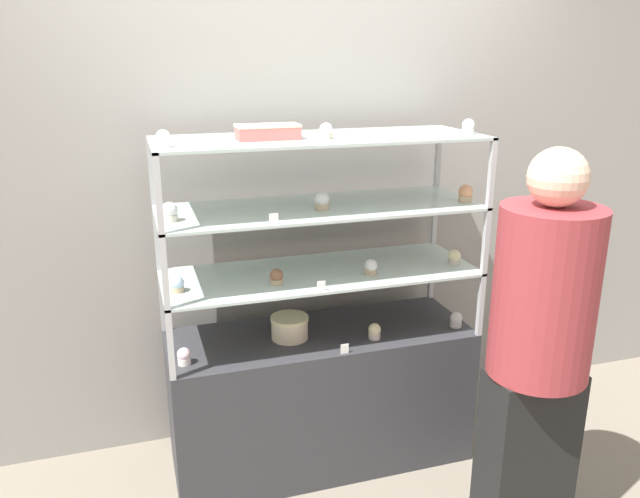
# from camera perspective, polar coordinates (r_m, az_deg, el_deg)

# --- Properties ---
(ground_plane) EXTENTS (20.00, 20.00, 0.00)m
(ground_plane) POSITION_cam_1_polar(r_m,az_deg,el_deg) (3.30, 0.00, -18.31)
(ground_plane) COLOR gray
(back_wall) EXTENTS (8.00, 0.05, 2.60)m
(back_wall) POSITION_cam_1_polar(r_m,az_deg,el_deg) (3.13, -2.21, 5.85)
(back_wall) COLOR gray
(back_wall) RESTS_ON ground_plane
(display_base) EXTENTS (1.42, 0.51, 0.67)m
(display_base) POSITION_cam_1_polar(r_m,az_deg,el_deg) (3.11, 0.00, -13.26)
(display_base) COLOR #333338
(display_base) RESTS_ON ground_plane
(display_riser_lower) EXTENTS (1.42, 0.51, 0.30)m
(display_riser_lower) POSITION_cam_1_polar(r_m,az_deg,el_deg) (2.85, 0.00, -2.37)
(display_riser_lower) COLOR #B7B7BC
(display_riser_lower) RESTS_ON display_base
(display_riser_middle) EXTENTS (1.42, 0.51, 0.30)m
(display_riser_middle) POSITION_cam_1_polar(r_m,az_deg,el_deg) (2.76, 0.00, 3.60)
(display_riser_middle) COLOR #B7B7BC
(display_riser_middle) RESTS_ON display_riser_lower
(display_riser_upper) EXTENTS (1.42, 0.51, 0.30)m
(display_riser_upper) POSITION_cam_1_polar(r_m,az_deg,el_deg) (2.70, 0.00, 9.89)
(display_riser_upper) COLOR #B7B7BC
(display_riser_upper) RESTS_ON display_riser_middle
(layer_cake_centerpiece) EXTENTS (0.17, 0.17, 0.11)m
(layer_cake_centerpiece) POSITION_cam_1_polar(r_m,az_deg,el_deg) (2.88, -2.79, -7.16)
(layer_cake_centerpiece) COLOR beige
(layer_cake_centerpiece) RESTS_ON display_base
(sheet_cake_frosted) EXTENTS (0.26, 0.12, 0.06)m
(sheet_cake_frosted) POSITION_cam_1_polar(r_m,az_deg,el_deg) (2.61, -4.80, 10.63)
(sheet_cake_frosted) COLOR #C66660
(sheet_cake_frosted) RESTS_ON display_riser_upper
(cupcake_0) EXTENTS (0.06, 0.06, 0.07)m
(cupcake_0) POSITION_cam_1_polar(r_m,az_deg,el_deg) (2.72, -12.32, -9.57)
(cupcake_0) COLOR white
(cupcake_0) RESTS_ON display_base
(cupcake_1) EXTENTS (0.06, 0.06, 0.07)m
(cupcake_1) POSITION_cam_1_polar(r_m,az_deg,el_deg) (2.89, 5.01, -7.51)
(cupcake_1) COLOR beige
(cupcake_1) RESTS_ON display_base
(cupcake_2) EXTENTS (0.06, 0.06, 0.07)m
(cupcake_2) POSITION_cam_1_polar(r_m,az_deg,el_deg) (3.07, 12.33, -6.33)
(cupcake_2) COLOR white
(cupcake_2) RESTS_ON display_base
(price_tag_0) EXTENTS (0.04, 0.00, 0.04)m
(price_tag_0) POSITION_cam_1_polar(r_m,az_deg,el_deg) (2.76, 2.27, -9.11)
(price_tag_0) COLOR white
(price_tag_0) RESTS_ON display_base
(cupcake_3) EXTENTS (0.06, 0.06, 0.07)m
(cupcake_3) POSITION_cam_1_polar(r_m,az_deg,el_deg) (2.66, -12.95, -3.19)
(cupcake_3) COLOR #CCB28C
(cupcake_3) RESTS_ON display_riser_lower
(cupcake_4) EXTENTS (0.06, 0.06, 0.07)m
(cupcake_4) POSITION_cam_1_polar(r_m,az_deg,el_deg) (2.68, -4.01, -2.56)
(cupcake_4) COLOR #CCB28C
(cupcake_4) RESTS_ON display_riser_lower
(cupcake_5) EXTENTS (0.06, 0.06, 0.07)m
(cupcake_5) POSITION_cam_1_polar(r_m,az_deg,el_deg) (2.81, 4.67, -1.68)
(cupcake_5) COLOR #CCB28C
(cupcake_5) RESTS_ON display_riser_lower
(cupcake_6) EXTENTS (0.06, 0.06, 0.07)m
(cupcake_6) POSITION_cam_1_polar(r_m,az_deg,el_deg) (3.00, 12.18, -0.76)
(cupcake_6) COLOR beige
(cupcake_6) RESTS_ON display_riser_lower
(price_tag_1) EXTENTS (0.04, 0.00, 0.04)m
(price_tag_1) POSITION_cam_1_polar(r_m,az_deg,el_deg) (2.60, 0.12, -3.41)
(price_tag_1) COLOR white
(price_tag_1) RESTS_ON display_riser_lower
(cupcake_7) EXTENTS (0.07, 0.07, 0.08)m
(cupcake_7) POSITION_cam_1_polar(r_m,az_deg,el_deg) (2.57, -13.60, 3.28)
(cupcake_7) COLOR beige
(cupcake_7) RESTS_ON display_riser_middle
(cupcake_8) EXTENTS (0.07, 0.07, 0.08)m
(cupcake_8) POSITION_cam_1_polar(r_m,az_deg,el_deg) (2.69, 0.17, 4.40)
(cupcake_8) COLOR #CCB28C
(cupcake_8) RESTS_ON display_riser_middle
(cupcake_9) EXTENTS (0.07, 0.07, 0.08)m
(cupcake_9) POSITION_cam_1_polar(r_m,az_deg,el_deg) (2.91, 13.15, 4.96)
(cupcake_9) COLOR #CCB28C
(cupcake_9) RESTS_ON display_riser_middle
(price_tag_2) EXTENTS (0.04, 0.00, 0.04)m
(price_tag_2) POSITION_cam_1_polar(r_m,az_deg,el_deg) (2.46, -4.25, 2.76)
(price_tag_2) COLOR white
(price_tag_2) RESTS_ON display_riser_middle
(cupcake_10) EXTENTS (0.05, 0.05, 0.07)m
(cupcake_10) POSITION_cam_1_polar(r_m,az_deg,el_deg) (2.45, -14.14, 9.74)
(cupcake_10) COLOR white
(cupcake_10) RESTS_ON display_riser_upper
(cupcake_11) EXTENTS (0.05, 0.05, 0.07)m
(cupcake_11) POSITION_cam_1_polar(r_m,az_deg,el_deg) (2.62, 0.53, 10.72)
(cupcake_11) COLOR #CCB28C
(cupcake_11) RESTS_ON display_riser_upper
(cupcake_12) EXTENTS (0.05, 0.05, 0.07)m
(cupcake_12) POSITION_cam_1_polar(r_m,az_deg,el_deg) (2.85, 13.40, 10.81)
(cupcake_12) COLOR white
(cupcake_12) RESTS_ON display_riser_upper
(price_tag_3) EXTENTS (0.04, 0.00, 0.04)m
(price_tag_3) POSITION_cam_1_polar(r_m,az_deg,el_deg) (2.46, 0.46, 10.04)
(price_tag_3) COLOR white
(price_tag_3) RESTS_ON display_riser_upper
(customer_figure) EXTENTS (0.38, 0.38, 1.62)m
(customer_figure) POSITION_cam_1_polar(r_m,az_deg,el_deg) (2.54, 19.35, -8.35)
(customer_figure) COLOR black
(customer_figure) RESTS_ON ground_plane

